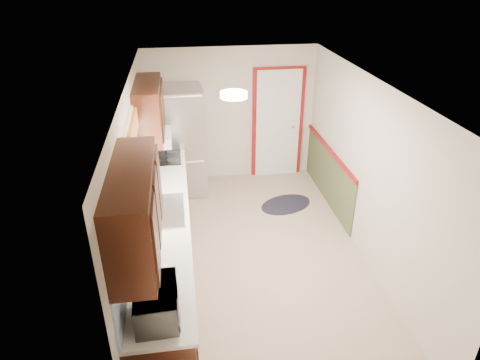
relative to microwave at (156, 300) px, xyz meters
name	(u,v)px	position (x,y,z in m)	size (l,w,h in m)	color
room_shell	(256,179)	(1.20, 1.95, 0.08)	(3.20, 5.20, 2.52)	tan
kitchen_run	(160,224)	(-0.04, 1.66, -0.31)	(0.63, 4.00, 2.20)	#34160C
back_wall_trim	(288,134)	(2.19, 4.16, -0.24)	(1.12, 2.30, 2.08)	maroon
ceiling_fixture	(234,95)	(0.90, 1.75, 1.24)	(0.30, 0.30, 0.06)	#FFD88C
microwave	(156,300)	(0.00, 0.00, 0.00)	(0.54, 0.30, 0.37)	white
refrigerator	(181,142)	(0.29, 4.00, -0.20)	(0.80, 0.79, 1.85)	#B7B7BC
rug	(286,204)	(1.96, 3.22, -1.12)	(0.91, 0.59, 0.01)	black
cooktop	(164,157)	(0.01, 3.35, -0.17)	(0.51, 0.61, 0.02)	black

